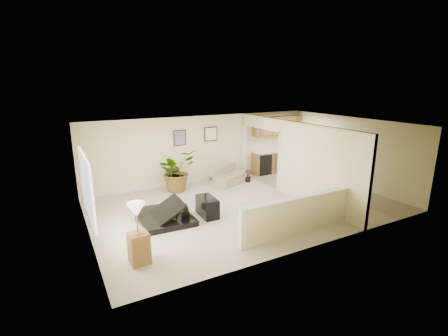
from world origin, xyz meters
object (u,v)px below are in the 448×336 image
piano (163,202)px  palm_plant (177,171)px  piano_bench (207,207)px  small_plant (248,177)px  accent_table (173,176)px  loveseat (229,175)px  lamp_stand (138,238)px

piano → palm_plant: 2.64m
piano_bench → palm_plant: 2.59m
palm_plant → small_plant: palm_plant is taller
piano → small_plant: (3.99, 2.02, -0.36)m
accent_table → piano_bench: bearing=-90.0°
loveseat → lamp_stand: bearing=-160.4°
piano → accent_table: (1.21, 2.63, -0.11)m
piano_bench → palm_plant: bearing=89.2°
accent_table → small_plant: bearing=-12.3°
piano → loveseat: (3.29, 2.23, -0.24)m
small_plant → palm_plant: bearing=173.7°
small_plant → lamp_stand: 6.39m
piano → lamp_stand: (-1.12, -1.80, 0.01)m
small_plant → lamp_stand: size_ratio=0.35×
piano_bench → small_plant: bearing=38.9°
loveseat → piano: bearing=-168.7°
piano_bench → lamp_stand: bearing=-145.9°
loveseat → accent_table: 2.12m
loveseat → lamp_stand: 5.98m
palm_plant → small_plant: bearing=-6.3°
small_plant → accent_table: bearing=167.7°
piano_bench → loveseat: (2.07, 2.46, 0.04)m
piano_bench → lamp_stand: lamp_stand is taller
piano → accent_table: piano is taller
loveseat → palm_plant: palm_plant is taller
lamp_stand → palm_plant: bearing=60.1°
accent_table → small_plant: accent_table is taller
small_plant → piano: bearing=-153.2°
piano → piano_bench: piano is taller
piano → piano_bench: (1.21, -0.23, -0.28)m
piano_bench → loveseat: 3.21m
accent_table → lamp_stand: 5.01m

